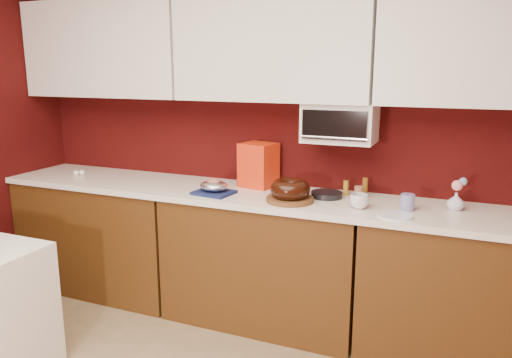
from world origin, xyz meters
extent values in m
cube|color=#3C0908|center=(0.00, 2.25, 1.25)|extent=(4.00, 0.02, 2.50)
cube|color=#4D2D0F|center=(-1.33, 1.94, 0.43)|extent=(1.31, 0.58, 0.86)
cube|color=#4D2D0F|center=(0.00, 1.94, 0.43)|extent=(1.31, 0.58, 0.86)
cube|color=#4D2D0F|center=(1.33, 1.94, 0.43)|extent=(1.31, 0.58, 0.86)
cube|color=white|center=(0.00, 1.94, 0.88)|extent=(4.00, 0.62, 0.04)
cube|color=white|center=(-1.33, 2.08, 1.85)|extent=(1.31, 0.33, 0.70)
cube|color=white|center=(0.00, 2.08, 1.85)|extent=(1.31, 0.33, 0.70)
cube|color=white|center=(1.33, 2.08, 1.85)|extent=(1.31, 0.33, 0.70)
cube|color=white|center=(0.45, 2.10, 1.38)|extent=(0.45, 0.30, 0.25)
cube|color=black|center=(0.45, 1.94, 1.38)|extent=(0.40, 0.02, 0.18)
cylinder|color=silver|center=(0.45, 1.93, 1.30)|extent=(0.42, 0.02, 0.02)
cylinder|color=brown|center=(0.22, 1.82, 0.91)|extent=(0.36, 0.36, 0.03)
torus|color=black|center=(0.22, 1.82, 0.98)|extent=(0.26, 0.26, 0.10)
cube|color=#15204F|center=(-0.31, 1.81, 0.91)|extent=(0.27, 0.24, 0.02)
ellipsoid|color=white|center=(-0.31, 1.81, 0.96)|extent=(0.24, 0.23, 0.07)
ellipsoid|color=#B66353|center=(-0.31, 1.81, 0.98)|extent=(0.09, 0.08, 0.06)
cube|color=red|center=(-0.12, 2.12, 1.05)|extent=(0.26, 0.25, 0.31)
cylinder|color=black|center=(0.40, 2.01, 0.92)|extent=(0.23, 0.23, 0.04)
imported|color=silver|center=(0.65, 1.83, 0.95)|extent=(0.13, 0.13, 0.11)
cylinder|color=navy|center=(0.91, 1.90, 0.95)|extent=(0.11, 0.11, 0.10)
imported|color=silver|center=(1.17, 2.02, 0.96)|extent=(0.08, 0.08, 0.12)
sphere|color=pink|center=(1.17, 2.02, 1.05)|extent=(0.06, 0.06, 0.06)
sphere|color=#81ABCF|center=(1.20, 2.04, 1.07)|extent=(0.05, 0.05, 0.05)
cylinder|color=white|center=(0.87, 1.75, 0.91)|extent=(0.25, 0.25, 0.01)
cylinder|color=olive|center=(0.50, 2.11, 0.95)|extent=(0.04, 0.04, 0.10)
cylinder|color=brown|center=(0.60, 2.05, 0.94)|extent=(0.07, 0.07, 0.08)
ellipsoid|color=white|center=(-1.54, 1.94, 0.92)|extent=(0.05, 0.05, 0.04)
ellipsoid|color=white|center=(-1.56, 1.91, 0.92)|extent=(0.06, 0.06, 0.04)
cylinder|color=brown|center=(0.62, 2.15, 0.96)|extent=(0.04, 0.04, 0.12)
camera|label=1|loc=(1.19, -1.03, 1.72)|focal=35.00mm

